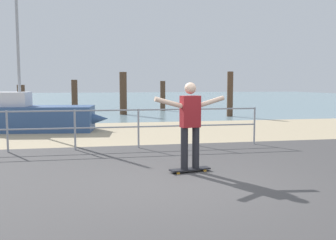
# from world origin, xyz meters

# --- Properties ---
(ground_plane) EXTENTS (24.00, 10.00, 0.04)m
(ground_plane) POSITION_xyz_m (0.00, -1.00, 0.00)
(ground_plane) COLOR #474444
(ground_plane) RESTS_ON ground
(beach_strip) EXTENTS (24.00, 6.00, 0.04)m
(beach_strip) POSITION_xyz_m (0.00, 7.00, 0.00)
(beach_strip) COLOR tan
(beach_strip) RESTS_ON ground
(sea_surface) EXTENTS (72.00, 50.00, 0.04)m
(sea_surface) POSITION_xyz_m (0.00, 35.00, 0.00)
(sea_surface) COLOR #75939E
(sea_surface) RESTS_ON ground
(railing_fence) EXTENTS (11.39, 0.05, 1.05)m
(railing_fence) POSITION_xyz_m (-2.73, 3.60, 0.70)
(railing_fence) COLOR #9EA0A5
(railing_fence) RESTS_ON ground
(sailboat) EXTENTS (5.05, 1.97, 5.27)m
(sailboat) POSITION_xyz_m (-3.50, 7.74, 0.52)
(sailboat) COLOR #335184
(sailboat) RESTS_ON ground
(skateboard) EXTENTS (0.82, 0.35, 0.08)m
(skateboard) POSITION_xyz_m (0.35, 0.70, 0.07)
(skateboard) COLOR black
(skateboard) RESTS_ON ground
(skateboarder) EXTENTS (1.44, 0.36, 1.65)m
(skateboarder) POSITION_xyz_m (0.35, 0.70, 1.02)
(skateboarder) COLOR #26262B
(skateboarder) RESTS_ON skateboard
(groyne_post_1) EXTENTS (0.38, 0.38, 1.61)m
(groyne_post_1) POSITION_xyz_m (-5.07, 14.42, 0.80)
(groyne_post_1) COLOR #513826
(groyne_post_1) RESTS_ON ground
(groyne_post_2) EXTENTS (0.34, 0.34, 1.88)m
(groyne_post_2) POSITION_xyz_m (-2.46, 15.86, 0.94)
(groyne_post_2) COLOR #513826
(groyne_post_2) RESTS_ON ground
(groyne_post_3) EXTENTS (0.38, 0.38, 2.28)m
(groyne_post_3) POSITION_xyz_m (0.14, 14.22, 1.14)
(groyne_post_3) COLOR #513826
(groyne_post_3) RESTS_ON ground
(groyne_post_4) EXTENTS (0.31, 0.31, 1.82)m
(groyne_post_4) POSITION_xyz_m (2.74, 16.74, 0.91)
(groyne_post_4) COLOR #513826
(groyne_post_4) RESTS_ON ground
(groyne_post_5) EXTENTS (0.30, 0.30, 2.28)m
(groyne_post_5) POSITION_xyz_m (5.35, 12.07, 1.14)
(groyne_post_5) COLOR #513826
(groyne_post_5) RESTS_ON ground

